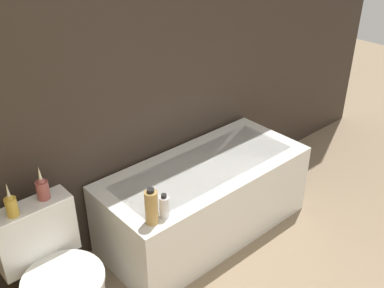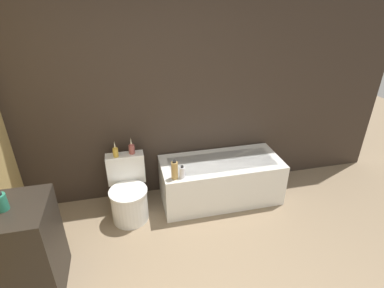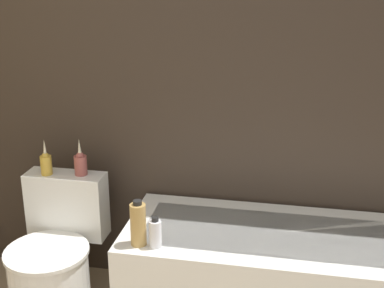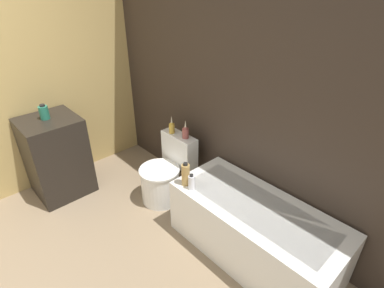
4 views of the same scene
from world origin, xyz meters
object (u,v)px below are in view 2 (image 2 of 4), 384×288
at_px(soap_bottle_glass, 1,202).
at_px(vase_silver, 132,148).
at_px(bathtub, 220,180).
at_px(shampoo_bottle_short, 182,172).
at_px(shampoo_bottle_tall, 175,170).
at_px(toilet, 129,195).
at_px(vase_gold, 115,151).

relative_size(soap_bottle_glass, vase_silver, 0.78).
relative_size(bathtub, soap_bottle_glass, 9.39).
xyz_separation_m(bathtub, shampoo_bottle_short, (-0.54, -0.24, 0.34)).
relative_size(vase_silver, shampoo_bottle_short, 1.33).
relative_size(bathtub, shampoo_bottle_tall, 6.58).
relative_size(toilet, vase_gold, 3.55).
distance_m(soap_bottle_glass, shampoo_bottle_tall, 1.62).
bearing_deg(bathtub, vase_silver, 171.77).
relative_size(toilet, shampoo_bottle_tall, 3.15).
height_order(toilet, soap_bottle_glass, soap_bottle_glass).
bearing_deg(vase_gold, shampoo_bottle_short, -27.08).
height_order(soap_bottle_glass, shampoo_bottle_tall, soap_bottle_glass).
bearing_deg(soap_bottle_glass, shampoo_bottle_tall, 23.69).
height_order(soap_bottle_glass, vase_gold, soap_bottle_glass).
relative_size(soap_bottle_glass, shampoo_bottle_short, 1.04).
height_order(shampoo_bottle_tall, shampoo_bottle_short, shampoo_bottle_tall).
bearing_deg(soap_bottle_glass, shampoo_bottle_short, 22.34).
height_order(bathtub, vase_silver, vase_silver).
distance_m(vase_silver, shampoo_bottle_short, 0.67).
distance_m(vase_gold, vase_silver, 0.19).
xyz_separation_m(vase_silver, shampoo_bottle_tall, (0.43, -0.38, -0.13)).
bearing_deg(vase_gold, bathtub, -5.53).
xyz_separation_m(vase_gold, shampoo_bottle_short, (0.70, -0.36, -0.16)).
xyz_separation_m(bathtub, soap_bottle_glass, (-2.07, -0.87, 0.70)).
height_order(bathtub, shampoo_bottle_short, shampoo_bottle_short).
bearing_deg(vase_silver, shampoo_bottle_tall, -41.62).
relative_size(toilet, vase_silver, 3.51).
bearing_deg(shampoo_bottle_tall, vase_gold, 150.29).
bearing_deg(bathtub, vase_gold, 174.47).
distance_m(bathtub, toilet, 1.15).
xyz_separation_m(bathtub, vase_gold, (-1.23, 0.12, 0.50)).
relative_size(bathtub, vase_silver, 7.34).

